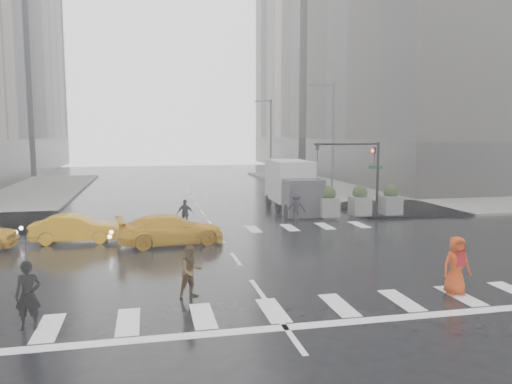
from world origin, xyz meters
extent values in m
plane|color=black|center=(0.00, 0.00, 0.00)|extent=(120.00, 120.00, 0.00)
cube|color=slate|center=(19.50, 17.50, 0.07)|extent=(35.00, 35.00, 0.15)
cube|color=#302D2B|center=(29.00, 27.00, 2.20)|extent=(26.05, 26.05, 4.40)
cube|color=#A79E91|center=(29.00, 56.00, 18.00)|extent=(26.00, 26.00, 36.00)
cube|color=#302D2B|center=(29.00, 56.00, 2.20)|extent=(26.05, 26.05, 4.40)
cylinder|color=black|center=(10.00, 8.00, 2.25)|extent=(0.16, 0.16, 4.50)
cylinder|color=black|center=(8.00, 8.00, 4.40)|extent=(4.00, 0.12, 0.12)
imported|color=black|center=(9.75, 8.00, 3.70)|extent=(0.16, 0.20, 1.00)
imported|color=black|center=(6.20, 8.00, 3.90)|extent=(0.16, 0.20, 1.00)
sphere|color=#FF190C|center=(9.65, 8.00, 4.00)|extent=(0.20, 0.20, 0.20)
cube|color=#0C5527|center=(10.00, 8.30, 3.00)|extent=(0.90, 0.03, 0.22)
cylinder|color=#59595B|center=(11.00, 18.00, 4.50)|extent=(0.20, 0.20, 9.00)
cylinder|color=#59595B|center=(10.10, 18.00, 8.80)|extent=(1.80, 0.12, 0.12)
cube|color=#59595B|center=(9.20, 18.00, 8.70)|extent=(0.50, 0.22, 0.15)
cylinder|color=#59595B|center=(11.00, 38.00, 4.50)|extent=(0.20, 0.20, 9.00)
cylinder|color=#59595B|center=(10.10, 38.00, 8.80)|extent=(1.80, 0.12, 0.12)
cube|color=#59595B|center=(9.20, 38.00, 8.70)|extent=(0.50, 0.22, 0.15)
cube|color=slate|center=(7.00, 8.20, 0.70)|extent=(1.10, 1.10, 1.10)
sphere|color=black|center=(7.00, 8.20, 1.50)|extent=(0.90, 0.90, 0.90)
cube|color=slate|center=(9.00, 8.20, 0.70)|extent=(1.10, 1.10, 1.10)
sphere|color=black|center=(9.00, 8.20, 1.50)|extent=(0.90, 0.90, 0.90)
cube|color=slate|center=(11.00, 8.20, 0.70)|extent=(1.10, 1.10, 1.10)
sphere|color=black|center=(11.00, 8.20, 1.50)|extent=(0.90, 0.90, 0.90)
imported|color=black|center=(-6.47, -5.93, 0.89)|extent=(0.67, 0.46, 1.77)
imported|color=black|center=(-6.47, -5.93, 1.99)|extent=(1.02, 1.04, 0.88)
imported|color=#453018|center=(-2.16, -4.35, 0.82)|extent=(0.97, 0.88, 1.63)
imported|color=#BF380D|center=(5.95, -5.82, 0.92)|extent=(0.94, 0.64, 1.84)
cube|color=maroon|center=(5.95, -6.00, 1.15)|extent=(0.29, 0.18, 0.40)
imported|color=black|center=(-1.45, 7.12, 0.77)|extent=(1.00, 0.75, 1.53)
imported|color=black|center=(4.85, 7.61, 0.85)|extent=(1.22, 0.88, 1.70)
imported|color=orange|center=(-6.67, 4.65, 0.65)|extent=(4.00, 1.55, 1.30)
imported|color=orange|center=(-2.40, 3.23, 0.69)|extent=(4.42, 2.46, 1.38)
cube|color=silver|center=(5.69, 11.99, 1.97)|extent=(2.30, 4.41, 2.59)
cube|color=#2F2F34|center=(5.69, 8.92, 1.20)|extent=(2.21, 1.73, 2.21)
cube|color=black|center=(5.69, 8.92, 1.87)|extent=(1.92, 0.86, 0.86)
cylinder|color=black|center=(4.69, 8.73, 0.43)|extent=(0.27, 0.86, 0.86)
cylinder|color=black|center=(6.70, 8.73, 0.43)|extent=(0.27, 0.86, 0.86)
cylinder|color=black|center=(4.69, 10.84, 0.43)|extent=(0.27, 0.86, 0.86)
cylinder|color=black|center=(6.70, 10.84, 0.43)|extent=(0.27, 0.86, 0.86)
cylinder|color=black|center=(4.69, 13.52, 0.43)|extent=(0.27, 0.86, 0.86)
cylinder|color=black|center=(6.70, 13.52, 0.43)|extent=(0.27, 0.86, 0.86)
camera|label=1|loc=(-3.42, -19.27, 5.01)|focal=35.00mm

